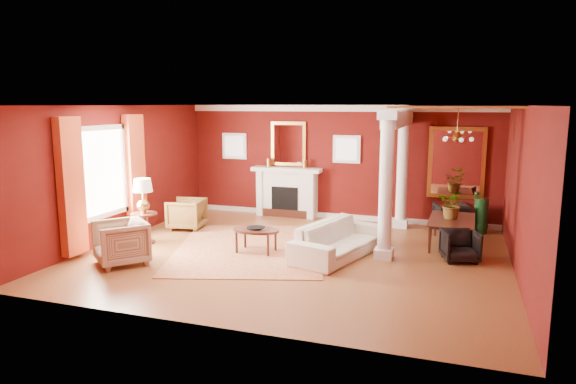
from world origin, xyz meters
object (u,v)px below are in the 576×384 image
(armchair_leopard, at_px, (186,212))
(side_table, at_px, (143,201))
(armchair_stripe, at_px, (121,241))
(dining_table, at_px, (453,225))
(sofa, at_px, (339,234))
(coffee_table, at_px, (256,231))

(armchair_leopard, xyz_separation_m, side_table, (-0.21, -1.40, 0.52))
(armchair_leopard, relative_size, side_table, 0.57)
(armchair_leopard, relative_size, armchair_stripe, 0.89)
(armchair_stripe, distance_m, side_table, 1.53)
(dining_table, bearing_deg, armchair_stripe, 120.72)
(sofa, relative_size, armchair_stripe, 2.57)
(sofa, xyz_separation_m, armchair_leopard, (-3.92, 1.03, -0.05))
(sofa, distance_m, side_table, 4.17)
(armchair_stripe, distance_m, dining_table, 6.63)
(armchair_leopard, bearing_deg, dining_table, 85.77)
(armchair_stripe, height_order, coffee_table, armchair_stripe)
(sofa, xyz_separation_m, dining_table, (2.08, 1.50, 0.00))
(sofa, bearing_deg, dining_table, -37.94)
(sofa, distance_m, dining_table, 2.57)
(sofa, distance_m, armchair_stripe, 4.09)
(armchair_stripe, relative_size, coffee_table, 0.94)
(armchair_stripe, xyz_separation_m, side_table, (-0.44, 1.39, 0.47))
(sofa, distance_m, armchair_leopard, 4.06)
(dining_table, bearing_deg, sofa, 127.02)
(armchair_leopard, distance_m, coffee_table, 2.64)
(armchair_leopard, distance_m, dining_table, 6.02)
(sofa, xyz_separation_m, coffee_table, (-1.62, -0.26, -0.01))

